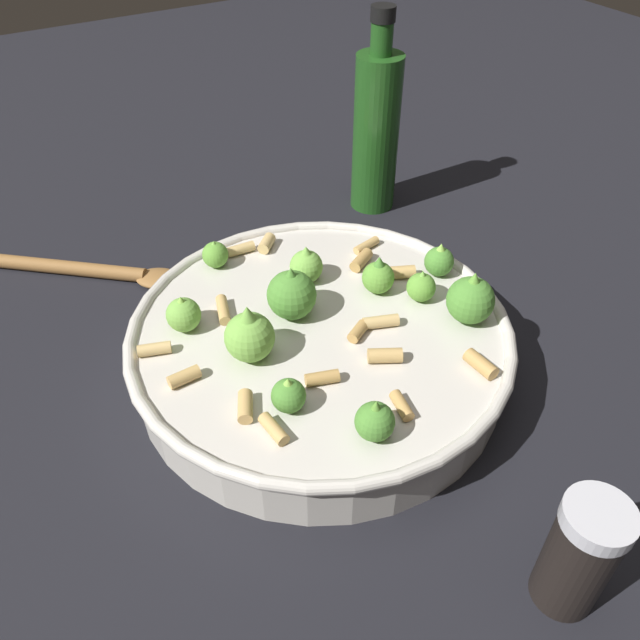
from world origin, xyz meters
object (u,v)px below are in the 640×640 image
Objects in this scene: pepper_shaker at (579,555)px; wooden_spoon at (89,270)px; cooking_pan at (321,342)px; olive_oil_bottle at (376,130)px.

wooden_spoon is (0.18, -0.53, -0.04)m from pepper_shaker.
wooden_spoon is at bearing -71.17° from pepper_shaker.
pepper_shaker is at bearing 96.50° from cooking_pan.
pepper_shaker is 0.49× the size of wooden_spoon.
pepper_shaker is (-0.03, 0.27, 0.02)m from cooking_pan.
cooking_pan is at bearing 120.23° from wooden_spoon.
pepper_shaker reaches higher than wooden_spoon.
pepper_shaker is at bearing 108.83° from wooden_spoon.
olive_oil_bottle is at bearing -133.18° from cooking_pan.
cooking_pan reaches higher than pepper_shaker.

